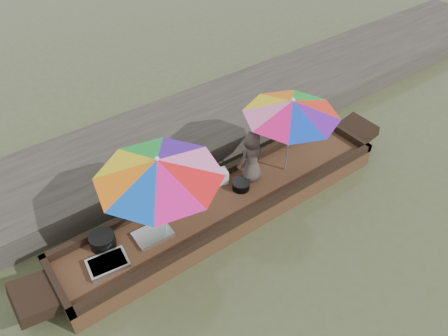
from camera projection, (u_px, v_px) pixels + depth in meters
water at (227, 213)px, 7.79m from camera, size 80.00×80.00×0.00m
dock at (164, 142)px, 8.96m from camera, size 22.00×2.20×0.50m
boat_hull at (227, 206)px, 7.68m from camera, size 6.13×1.20×0.35m
cooking_pot at (102, 240)px, 6.74m from camera, size 0.40×0.40×0.21m
tray_crayfish at (108, 264)px, 6.48m from camera, size 0.63×0.48×0.09m
tray_scallop at (153, 234)px, 6.93m from camera, size 0.60×0.42×0.06m
charcoal_grill at (241, 185)px, 7.72m from camera, size 0.31×0.31×0.14m
supply_bag at (219, 177)px, 7.81m from camera, size 0.32×0.28×0.26m
vendor at (252, 157)px, 7.61m from camera, size 0.52×0.35×1.04m
umbrella_bow at (162, 197)px, 6.50m from camera, size 2.24×2.24×1.55m
umbrella_stern at (289, 136)px, 7.65m from camera, size 1.69×1.69×1.55m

